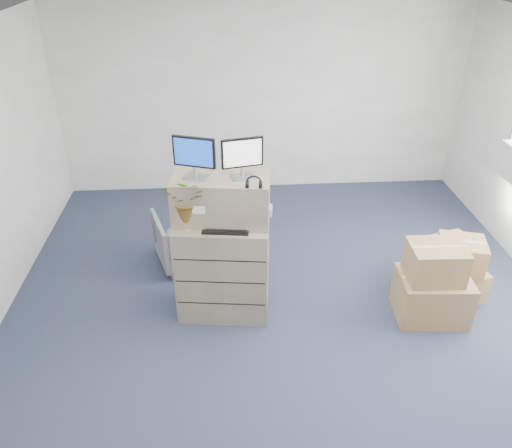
# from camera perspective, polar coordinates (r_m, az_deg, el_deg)

# --- Properties ---
(ground) EXTENTS (7.00, 7.00, 0.00)m
(ground) POSITION_cam_1_polar(r_m,az_deg,el_deg) (5.22, 3.68, -12.71)
(ground) COLOR #2A304B
(ground) RESTS_ON ground
(wall_back) EXTENTS (6.00, 0.02, 2.80)m
(wall_back) POSITION_cam_1_polar(r_m,az_deg,el_deg) (7.61, 0.71, 14.00)
(wall_back) COLOR beige
(wall_back) RESTS_ON ground
(filing_cabinet_lower) EXTENTS (0.99, 0.68, 1.09)m
(filing_cabinet_lower) POSITION_cam_1_polar(r_m,az_deg,el_deg) (5.22, -3.75, -4.96)
(filing_cabinet_lower) COLOR #83715A
(filing_cabinet_lower) RESTS_ON ground
(filing_cabinet_upper) EXTENTS (0.98, 0.57, 0.47)m
(filing_cabinet_upper) POSITION_cam_1_polar(r_m,az_deg,el_deg) (4.86, -3.99, 2.86)
(filing_cabinet_upper) COLOR #83715A
(filing_cabinet_upper) RESTS_ON filing_cabinet_lower
(monitor_left) EXTENTS (0.40, 0.22, 0.41)m
(monitor_left) POSITION_cam_1_polar(r_m,az_deg,el_deg) (4.67, -7.09, 7.80)
(monitor_left) COLOR #99999E
(monitor_left) RESTS_ON filing_cabinet_upper
(monitor_right) EXTENTS (0.39, 0.19, 0.39)m
(monitor_right) POSITION_cam_1_polar(r_m,az_deg,el_deg) (4.65, -1.58, 7.80)
(monitor_right) COLOR #99999E
(monitor_right) RESTS_ON filing_cabinet_upper
(headphones) EXTENTS (0.15, 0.03, 0.15)m
(headphones) POSITION_cam_1_polar(r_m,az_deg,el_deg) (4.54, -0.25, 4.73)
(headphones) COLOR black
(headphones) RESTS_ON filing_cabinet_upper
(keyboard) EXTENTS (0.47, 0.24, 0.02)m
(keyboard) POSITION_cam_1_polar(r_m,az_deg,el_deg) (4.79, -3.44, -0.60)
(keyboard) COLOR black
(keyboard) RESTS_ON filing_cabinet_lower
(mouse) EXTENTS (0.11, 0.07, 0.04)m
(mouse) POSITION_cam_1_polar(r_m,az_deg,el_deg) (4.83, -0.45, -0.15)
(mouse) COLOR silver
(mouse) RESTS_ON filing_cabinet_lower
(water_bottle) EXTENTS (0.07, 0.07, 0.25)m
(water_bottle) POSITION_cam_1_polar(r_m,az_deg,el_deg) (4.93, -3.10, 1.93)
(water_bottle) COLOR gray
(water_bottle) RESTS_ON filing_cabinet_lower
(phone_dock) EXTENTS (0.07, 0.06, 0.15)m
(phone_dock) POSITION_cam_1_polar(r_m,az_deg,el_deg) (4.91, -4.69, 0.76)
(phone_dock) COLOR silver
(phone_dock) RESTS_ON filing_cabinet_lower
(external_drive) EXTENTS (0.23, 0.18, 0.06)m
(external_drive) POSITION_cam_1_polar(r_m,az_deg,el_deg) (5.00, -0.46, 1.21)
(external_drive) COLOR black
(external_drive) RESTS_ON filing_cabinet_lower
(tissue_box) EXTENTS (0.25, 0.15, 0.09)m
(tissue_box) POSITION_cam_1_polar(r_m,az_deg,el_deg) (4.91, 0.49, 1.61)
(tissue_box) COLOR #4077DB
(tissue_box) RESTS_ON external_drive
(potted_plant) EXTENTS (0.51, 0.54, 0.43)m
(potted_plant) POSITION_cam_1_polar(r_m,az_deg,el_deg) (4.78, -7.75, 2.29)
(potted_plant) COLOR #B0CBA3
(potted_plant) RESTS_ON filing_cabinet_lower
(office_chair) EXTENTS (0.88, 0.85, 0.73)m
(office_chair) POSITION_cam_1_polar(r_m,az_deg,el_deg) (6.13, -7.94, -1.29)
(office_chair) COLOR slate
(office_chair) RESTS_ON ground
(cardboard_boxes) EXTENTS (1.12, 1.17, 0.87)m
(cardboard_boxes) POSITION_cam_1_polar(r_m,az_deg,el_deg) (5.81, 20.30, -5.68)
(cardboard_boxes) COLOR olive
(cardboard_boxes) RESTS_ON ground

